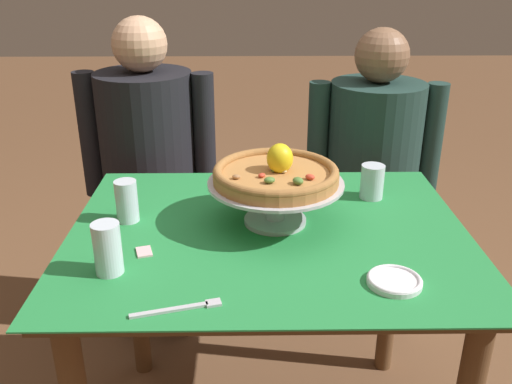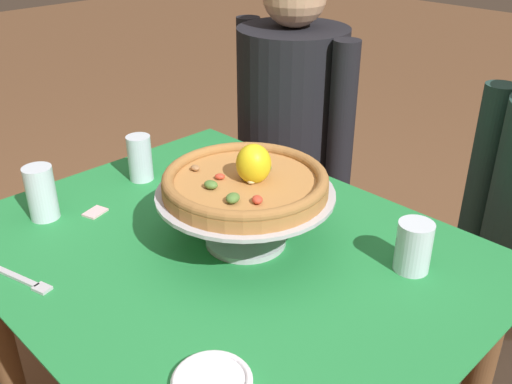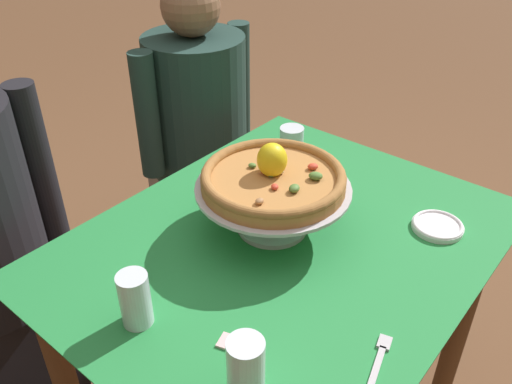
{
  "view_description": "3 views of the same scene",
  "coord_description": "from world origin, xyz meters",
  "px_view_note": "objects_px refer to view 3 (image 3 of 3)",
  "views": [
    {
      "loc": [
        -0.05,
        -1.3,
        1.42
      ],
      "look_at": [
        -0.03,
        0.02,
        0.85
      ],
      "focal_mm": 38.93,
      "sensor_mm": 36.0,
      "label": 1
    },
    {
      "loc": [
        0.76,
        -0.65,
        1.4
      ],
      "look_at": [
        -0.02,
        0.12,
        0.82
      ],
      "focal_mm": 40.41,
      "sensor_mm": 36.0,
      "label": 2
    },
    {
      "loc": [
        -0.8,
        -0.57,
        1.53
      ],
      "look_at": [
        0.05,
        0.13,
        0.8
      ],
      "focal_mm": 37.49,
      "sensor_mm": 36.0,
      "label": 3
    }
  ],
  "objects_px": {
    "water_glass_front_left": "(246,372)",
    "side_plate": "(438,226)",
    "pizza": "(273,177)",
    "dinner_fork": "(376,370)",
    "sugar_packet": "(232,343)",
    "water_glass_back_right": "(291,146)",
    "pizza_stand": "(273,199)",
    "water_glass_side_left": "(136,302)",
    "diner_right": "(200,144)"
  },
  "relations": [
    {
      "from": "water_glass_front_left",
      "to": "dinner_fork",
      "type": "height_order",
      "value": "water_glass_front_left"
    },
    {
      "from": "water_glass_front_left",
      "to": "side_plate",
      "type": "height_order",
      "value": "water_glass_front_left"
    },
    {
      "from": "side_plate",
      "to": "diner_right",
      "type": "bearing_deg",
      "value": 80.62
    },
    {
      "from": "pizza_stand",
      "to": "diner_right",
      "type": "xyz_separation_m",
      "value": [
        0.41,
        0.66,
        -0.25
      ]
    },
    {
      "from": "sugar_packet",
      "to": "diner_right",
      "type": "height_order",
      "value": "diner_right"
    },
    {
      "from": "water_glass_side_left",
      "to": "diner_right",
      "type": "distance_m",
      "value": 1.06
    },
    {
      "from": "pizza",
      "to": "sugar_packet",
      "type": "xyz_separation_m",
      "value": [
        -0.33,
        -0.16,
        -0.14
      ]
    },
    {
      "from": "pizza_stand",
      "to": "sugar_packet",
      "type": "height_order",
      "value": "pizza_stand"
    },
    {
      "from": "water_glass_side_left",
      "to": "water_glass_front_left",
      "type": "xyz_separation_m",
      "value": [
        0.01,
        -0.27,
        0.0
      ]
    },
    {
      "from": "pizza_stand",
      "to": "water_glass_front_left",
      "type": "height_order",
      "value": "water_glass_front_left"
    },
    {
      "from": "pizza_stand",
      "to": "pizza",
      "type": "bearing_deg",
      "value": 30.7
    },
    {
      "from": "water_glass_side_left",
      "to": "water_glass_front_left",
      "type": "relative_size",
      "value": 0.94
    },
    {
      "from": "dinner_fork",
      "to": "sugar_packet",
      "type": "relative_size",
      "value": 3.75
    },
    {
      "from": "pizza_stand",
      "to": "water_glass_front_left",
      "type": "distance_m",
      "value": 0.46
    },
    {
      "from": "water_glass_front_left",
      "to": "dinner_fork",
      "type": "bearing_deg",
      "value": -39.3
    },
    {
      "from": "water_glass_side_left",
      "to": "dinner_fork",
      "type": "xyz_separation_m",
      "value": [
        0.19,
        -0.41,
        -0.05
      ]
    },
    {
      "from": "pizza_stand",
      "to": "pizza",
      "type": "height_order",
      "value": "pizza"
    },
    {
      "from": "pizza_stand",
      "to": "sugar_packet",
      "type": "relative_size",
      "value": 7.21
    },
    {
      "from": "water_glass_back_right",
      "to": "water_glass_side_left",
      "type": "height_order",
      "value": "water_glass_side_left"
    },
    {
      "from": "water_glass_front_left",
      "to": "sugar_packet",
      "type": "xyz_separation_m",
      "value": [
        0.06,
        0.09,
        -0.05
      ]
    },
    {
      "from": "pizza",
      "to": "water_glass_front_left",
      "type": "height_order",
      "value": "pizza"
    },
    {
      "from": "pizza",
      "to": "sugar_packet",
      "type": "distance_m",
      "value": 0.39
    },
    {
      "from": "pizza",
      "to": "water_glass_front_left",
      "type": "xyz_separation_m",
      "value": [
        -0.39,
        -0.25,
        -0.09
      ]
    },
    {
      "from": "side_plate",
      "to": "diner_right",
      "type": "height_order",
      "value": "diner_right"
    },
    {
      "from": "diner_right",
      "to": "side_plate",
      "type": "bearing_deg",
      "value": -99.38
    },
    {
      "from": "dinner_fork",
      "to": "diner_right",
      "type": "height_order",
      "value": "diner_right"
    },
    {
      "from": "pizza",
      "to": "side_plate",
      "type": "distance_m",
      "value": 0.42
    },
    {
      "from": "pizza",
      "to": "diner_right",
      "type": "bearing_deg",
      "value": 58.28
    },
    {
      "from": "pizza_stand",
      "to": "water_glass_back_right",
      "type": "height_order",
      "value": "pizza_stand"
    },
    {
      "from": "water_glass_back_right",
      "to": "water_glass_front_left",
      "type": "bearing_deg",
      "value": -149.02
    },
    {
      "from": "pizza_stand",
      "to": "side_plate",
      "type": "relative_size",
      "value": 2.96
    },
    {
      "from": "water_glass_back_right",
      "to": "dinner_fork",
      "type": "height_order",
      "value": "water_glass_back_right"
    },
    {
      "from": "water_glass_back_right",
      "to": "side_plate",
      "type": "height_order",
      "value": "water_glass_back_right"
    },
    {
      "from": "sugar_packet",
      "to": "water_glass_back_right",
      "type": "bearing_deg",
      "value": 27.41
    },
    {
      "from": "water_glass_side_left",
      "to": "water_glass_front_left",
      "type": "height_order",
      "value": "water_glass_front_left"
    },
    {
      "from": "pizza_stand",
      "to": "side_plate",
      "type": "height_order",
      "value": "pizza_stand"
    },
    {
      "from": "dinner_fork",
      "to": "sugar_packet",
      "type": "height_order",
      "value": "dinner_fork"
    },
    {
      "from": "water_glass_front_left",
      "to": "side_plate",
      "type": "distance_m",
      "value": 0.64
    },
    {
      "from": "dinner_fork",
      "to": "water_glass_front_left",
      "type": "bearing_deg",
      "value": 140.7
    },
    {
      "from": "pizza_stand",
      "to": "dinner_fork",
      "type": "xyz_separation_m",
      "value": [
        -0.21,
        -0.4,
        -0.08
      ]
    },
    {
      "from": "water_glass_back_right",
      "to": "water_glass_side_left",
      "type": "relative_size",
      "value": 0.88
    },
    {
      "from": "pizza_stand",
      "to": "water_glass_front_left",
      "type": "relative_size",
      "value": 2.92
    },
    {
      "from": "sugar_packet",
      "to": "diner_right",
      "type": "xyz_separation_m",
      "value": [
        0.74,
        0.82,
        -0.17
      ]
    },
    {
      "from": "diner_right",
      "to": "water_glass_back_right",
      "type": "bearing_deg",
      "value": -103.01
    },
    {
      "from": "water_glass_front_left",
      "to": "side_plate",
      "type": "relative_size",
      "value": 1.01
    },
    {
      "from": "pizza",
      "to": "water_glass_back_right",
      "type": "xyz_separation_m",
      "value": [
        0.29,
        0.16,
        -0.1
      ]
    },
    {
      "from": "diner_right",
      "to": "sugar_packet",
      "type": "bearing_deg",
      "value": -131.86
    },
    {
      "from": "water_glass_front_left",
      "to": "sugar_packet",
      "type": "relative_size",
      "value": 2.47
    },
    {
      "from": "water_glass_back_right",
      "to": "sugar_packet",
      "type": "relative_size",
      "value": 2.04
    },
    {
      "from": "water_glass_back_right",
      "to": "sugar_packet",
      "type": "distance_m",
      "value": 0.7
    }
  ]
}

